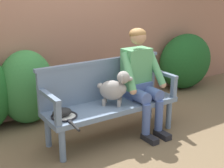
# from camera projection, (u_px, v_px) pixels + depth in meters

# --- Properties ---
(ground_plane) EXTENTS (40.00, 40.00, 0.00)m
(ground_plane) POSITION_uv_depth(u_px,v_px,m) (112.00, 136.00, 3.94)
(ground_plane) COLOR brown
(brick_garden_fence) EXTENTS (8.00, 0.30, 2.48)m
(brick_garden_fence) POSITION_uv_depth(u_px,v_px,m) (63.00, 25.00, 4.61)
(brick_garden_fence) COLOR #936651
(brick_garden_fence) RESTS_ON ground
(hedge_bush_far_right) EXTENTS (1.07, 0.66, 0.98)m
(hedge_bush_far_right) POSITION_uv_depth(u_px,v_px,m) (185.00, 61.00, 5.64)
(hedge_bush_far_right) COLOR #194C1E
(hedge_bush_far_right) RESTS_ON ground
(hedge_bush_far_left) EXTENTS (0.76, 0.59, 1.00)m
(hedge_bush_far_left) POSITION_uv_depth(u_px,v_px,m) (27.00, 87.00, 4.20)
(hedge_bush_far_left) COLOR #337538
(hedge_bush_far_left) RESTS_ON ground
(garden_bench) EXTENTS (1.66, 0.51, 0.43)m
(garden_bench) POSITION_uv_depth(u_px,v_px,m) (112.00, 108.00, 3.83)
(garden_bench) COLOR slate
(garden_bench) RESTS_ON ground
(bench_backrest) EXTENTS (1.70, 0.06, 0.50)m
(bench_backrest) POSITION_uv_depth(u_px,v_px,m) (102.00, 79.00, 3.92)
(bench_backrest) COLOR slate
(bench_backrest) RESTS_ON garden_bench
(bench_armrest_left_end) EXTENTS (0.06, 0.51, 0.28)m
(bench_armrest_left_end) POSITION_uv_depth(u_px,v_px,m) (52.00, 103.00, 3.27)
(bench_armrest_left_end) COLOR slate
(bench_armrest_left_end) RESTS_ON garden_bench
(bench_armrest_right_end) EXTENTS (0.06, 0.51, 0.28)m
(bench_armrest_right_end) POSITION_uv_depth(u_px,v_px,m) (167.00, 79.00, 4.09)
(bench_armrest_right_end) COLOR slate
(bench_armrest_right_end) RESTS_ON garden_bench
(person_seated) EXTENTS (0.56, 0.66, 1.30)m
(person_seated) POSITION_uv_depth(u_px,v_px,m) (140.00, 77.00, 3.93)
(person_seated) COLOR black
(person_seated) RESTS_ON ground
(dog_on_bench) EXTENTS (0.38, 0.35, 0.42)m
(dog_on_bench) POSITION_uv_depth(u_px,v_px,m) (115.00, 88.00, 3.72)
(dog_on_bench) COLOR gray
(dog_on_bench) RESTS_ON garden_bench
(tennis_racket) EXTENTS (0.31, 0.57, 0.03)m
(tennis_racket) POSITION_uv_depth(u_px,v_px,m) (65.00, 117.00, 3.41)
(tennis_racket) COLOR black
(tennis_racket) RESTS_ON garden_bench
(baseball_glove) EXTENTS (0.23, 0.19, 0.09)m
(baseball_glove) POSITION_uv_depth(u_px,v_px,m) (62.00, 112.00, 3.44)
(baseball_glove) COLOR black
(baseball_glove) RESTS_ON garden_bench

